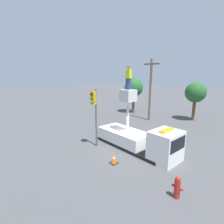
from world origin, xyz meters
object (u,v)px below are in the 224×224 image
traffic_cone_rear (101,130)px  traffic_cone_curbside (114,159)px  tree_left_bg (134,88)px  bucket_truck (137,139)px  traffic_light_pole (94,107)px  tree_right_bg (196,93)px  utility_pole (150,88)px  worker (128,78)px  fire_hydrant (177,187)px

traffic_cone_rear → traffic_cone_curbside: traffic_cone_rear is taller
traffic_cone_rear → tree_left_bg: tree_left_bg is taller
tree_left_bg → bucket_truck: bearing=-46.8°
bucket_truck → traffic_cone_curbside: bearing=-82.5°
traffic_light_pole → tree_left_bg: size_ratio=0.91×
bucket_truck → traffic_light_pole: 4.14m
tree_right_bg → utility_pole: bearing=-132.8°
bucket_truck → traffic_cone_rear: (-4.79, 0.21, -0.47)m
bucket_truck → worker: worker is taller
worker → traffic_cone_rear: 6.30m
traffic_light_pole → traffic_cone_curbside: traffic_light_pole is taller
traffic_light_pole → bucket_truck: bearing=38.4°
traffic_cone_rear → utility_pole: utility_pole is taller
traffic_cone_rear → tree_right_bg: 12.54m
traffic_cone_rear → fire_hydrant: bearing=-16.9°
bucket_truck → fire_hydrant: bearing=-29.5°
traffic_cone_curbside → utility_pole: size_ratio=0.09×
utility_pole → fire_hydrant: bearing=-47.9°
worker → fire_hydrant: (5.82, -2.70, -4.89)m
worker → traffic_cone_curbside: worker is taller
traffic_light_pole → tree_right_bg: (1.66, 13.83, 0.18)m
worker → traffic_light_pole: (-1.57, -2.08, -2.17)m
tree_left_bg → tree_right_bg: (7.78, 2.43, -0.21)m
traffic_cone_curbside → tree_right_bg: (-1.33, 14.52, 3.12)m
traffic_light_pole → traffic_cone_rear: traffic_light_pole is taller
bucket_truck → traffic_cone_curbside: 2.84m
worker → tree_left_bg: bearing=129.5°
traffic_cone_curbside → tree_right_bg: 14.91m
worker → tree_left_bg: 12.21m
bucket_truck → tree_right_bg: 12.07m
worker → bucket_truck: bearing=0.0°
bucket_truck → traffic_cone_rear: size_ratio=9.09×
traffic_cone_rear → worker: bearing=-3.2°
traffic_cone_curbside → tree_left_bg: tree_left_bg is taller
traffic_light_pole → worker: bearing=53.1°
traffic_cone_curbside → traffic_light_pole: bearing=167.0°
bucket_truck → traffic_light_pole: bearing=-141.6°
fire_hydrant → tree_left_bg: size_ratio=0.22×
worker → fire_hydrant: 8.06m
fire_hydrant → traffic_cone_curbside: (-4.39, -0.08, -0.22)m
tree_left_bg → utility_pole: bearing=-21.3°
traffic_light_pole → tree_right_bg: size_ratio=0.97×
bucket_truck → tree_left_bg: (-8.74, 9.32, 2.82)m
utility_pole → traffic_cone_rear: bearing=-90.8°
traffic_light_pole → traffic_cone_curbside: 4.25m
tree_left_bg → utility_pole: size_ratio=0.68×
traffic_cone_curbside → utility_pole: utility_pole is taller
tree_right_bg → bucket_truck: bearing=-85.3°
bucket_truck → worker: size_ratio=3.94×
bucket_truck → utility_pole: bearing=121.2°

